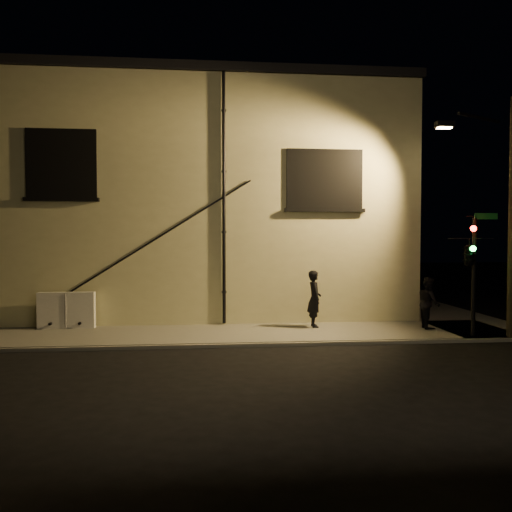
{
  "coord_description": "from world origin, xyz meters",
  "views": [
    {
      "loc": [
        -2.34,
        -13.63,
        3.0
      ],
      "look_at": [
        -0.84,
        1.8,
        2.44
      ],
      "focal_mm": 35.0,
      "sensor_mm": 36.0,
      "label": 1
    }
  ],
  "objects": [
    {
      "name": "ground",
      "position": [
        0.0,
        0.0,
        0.0
      ],
      "size": [
        90.0,
        90.0,
        0.0
      ],
      "primitive_type": "plane",
      "color": "black"
    },
    {
      "name": "sidewalk",
      "position": [
        1.22,
        4.39,
        0.06
      ],
      "size": [
        21.0,
        16.0,
        0.12
      ],
      "color": "slate",
      "rests_on": "ground"
    },
    {
      "name": "building",
      "position": [
        -3.0,
        8.99,
        4.4
      ],
      "size": [
        16.2,
        12.23,
        8.8
      ],
      "color": "beige",
      "rests_on": "ground"
    },
    {
      "name": "utility_cabinet",
      "position": [
        -6.83,
        2.7,
        0.7
      ],
      "size": [
        1.76,
        0.3,
        1.16
      ],
      "primitive_type": "cube",
      "color": "white",
      "rests_on": "sidewalk"
    },
    {
      "name": "pedestrian_a",
      "position": [
        1.09,
        2.18,
        1.04
      ],
      "size": [
        0.44,
        0.67,
        1.83
      ],
      "primitive_type": "imported",
      "rotation": [
        0.0,
        0.0,
        1.57
      ],
      "color": "black",
      "rests_on": "sidewalk"
    },
    {
      "name": "pedestrian_b",
      "position": [
        4.68,
        1.6,
        0.94
      ],
      "size": [
        0.71,
        0.86,
        1.64
      ],
      "primitive_type": "imported",
      "rotation": [
        0.0,
        0.0,
        1.46
      ],
      "color": "black",
      "rests_on": "sidewalk"
    },
    {
      "name": "traffic_signal",
      "position": [
        5.24,
        0.19,
        2.56
      ],
      "size": [
        1.27,
        2.13,
        3.61
      ],
      "color": "black",
      "rests_on": "sidewalk"
    },
    {
      "name": "streetlamp_pole",
      "position": [
        6.42,
        0.14,
        3.77
      ],
      "size": [
        2.02,
        1.39,
        7.08
      ],
      "color": "black",
      "rests_on": "ground"
    }
  ]
}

